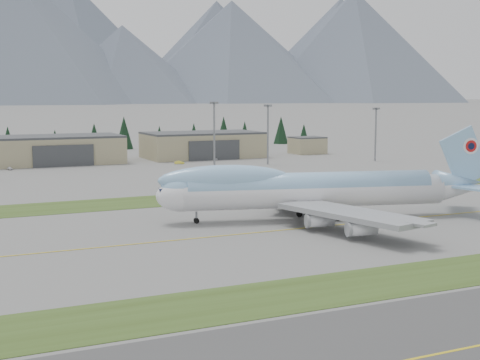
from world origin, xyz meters
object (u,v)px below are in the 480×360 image
service_vehicle_b (179,164)px  service_vehicle_c (216,160)px  service_vehicle_a (10,170)px  hangar_center (57,150)px  hangar_right (203,145)px  boeing_747_freighter (311,189)px

service_vehicle_b → service_vehicle_c: service_vehicle_c is taller
service_vehicle_b → service_vehicle_c: (19.19, 9.80, 0.00)m
service_vehicle_a → service_vehicle_b: size_ratio=0.88×
service_vehicle_b → service_vehicle_c: size_ratio=0.87×
hangar_center → service_vehicle_c: bearing=-11.2°
hangar_center → service_vehicle_c: size_ratio=11.07×
hangar_right → service_vehicle_a: (-79.27, -16.17, -5.39)m
service_vehicle_a → service_vehicle_b: service_vehicle_b is taller
boeing_747_freighter → service_vehicle_b: (13.06, 120.17, -6.46)m
service_vehicle_a → service_vehicle_c: service_vehicle_c is taller
hangar_center → service_vehicle_a: hangar_center is taller
hangar_center → hangar_right: 60.00m
service_vehicle_a → service_vehicle_c: (80.35, 4.10, 0.00)m
boeing_747_freighter → service_vehicle_c: boeing_747_freighter is taller
boeing_747_freighter → service_vehicle_a: size_ratio=22.21×
hangar_right → service_vehicle_b: 28.90m
boeing_747_freighter → hangar_right: size_ratio=1.55×
service_vehicle_a → service_vehicle_c: size_ratio=0.77×
boeing_747_freighter → service_vehicle_b: size_ratio=19.65×
hangar_center → boeing_747_freighter: bearing=-78.5°
boeing_747_freighter → service_vehicle_a: bearing=124.9°
boeing_747_freighter → hangar_center: 144.94m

